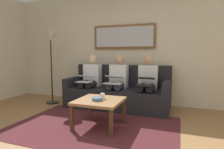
{
  "coord_description": "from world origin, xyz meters",
  "views": [
    {
      "loc": [
        -1.27,
        1.79,
        1.15
      ],
      "look_at": [
        0.0,
        -1.7,
        0.75
      ],
      "focal_mm": 30.41,
      "sensor_mm": 36.0,
      "label": 1
    }
  ],
  "objects": [
    {
      "name": "laptop_white",
      "position": [
        0.64,
        -1.8,
        0.62
      ],
      "size": [
        0.32,
        0.33,
        0.14
      ],
      "color": "white"
    },
    {
      "name": "wall_rear",
      "position": [
        0.0,
        -2.6,
        1.3
      ],
      "size": [
        6.0,
        0.12,
        2.6
      ],
      "primitive_type": "cube",
      "color": "beige",
      "rests_on": "ground_plane"
    },
    {
      "name": "bowl",
      "position": [
        -0.07,
        -0.83,
        0.46
      ],
      "size": [
        0.17,
        0.17,
        0.05
      ],
      "primitive_type": "cylinder",
      "color": "slate",
      "rests_on": "coffee_table"
    },
    {
      "name": "standing_lamp",
      "position": [
        1.55,
        -1.85,
        1.37
      ],
      "size": [
        0.32,
        0.32,
        1.66
      ],
      "color": "black",
      "rests_on": "ground_plane"
    },
    {
      "name": "person_left",
      "position": [
        -0.64,
        -2.05,
        0.61
      ],
      "size": [
        0.38,
        0.58,
        1.14
      ],
      "color": "silver",
      "rests_on": "couch"
    },
    {
      "name": "person_middle",
      "position": [
        0.0,
        -2.05,
        0.61
      ],
      "size": [
        0.38,
        0.58,
        1.14
      ],
      "color": "silver",
      "rests_on": "couch"
    },
    {
      "name": "person_right",
      "position": [
        0.64,
        -2.05,
        0.61
      ],
      "size": [
        0.38,
        0.58,
        1.14
      ],
      "color": "silver",
      "rests_on": "couch"
    },
    {
      "name": "laptop_black",
      "position": [
        -0.64,
        -1.81,
        0.63
      ],
      "size": [
        0.33,
        0.37,
        0.16
      ],
      "color": "black"
    },
    {
      "name": "cup",
      "position": [
        -0.1,
        -0.97,
        0.48
      ],
      "size": [
        0.07,
        0.07,
        0.09
      ],
      "primitive_type": "cylinder",
      "color": "silver",
      "rests_on": "coffee_table"
    },
    {
      "name": "couch",
      "position": [
        0.0,
        -2.12,
        0.31
      ],
      "size": [
        2.2,
        0.9,
        0.9
      ],
      "color": "black",
      "rests_on": "ground_plane"
    },
    {
      "name": "laptop_silver",
      "position": [
        0.0,
        -1.81,
        0.63
      ],
      "size": [
        0.36,
        0.37,
        0.16
      ],
      "color": "silver"
    },
    {
      "name": "coffee_table",
      "position": [
        -0.08,
        -0.9,
        0.38
      ],
      "size": [
        0.71,
        0.71,
        0.43
      ],
      "color": "olive",
      "rests_on": "ground_plane"
    },
    {
      "name": "area_rug",
      "position": [
        0.0,
        -0.85,
        0.0
      ],
      "size": [
        2.6,
        1.8,
        0.01
      ],
      "primitive_type": "cube",
      "color": "#4C1E23",
      "rests_on": "ground_plane"
    },
    {
      "name": "framed_mirror",
      "position": [
        0.0,
        -2.51,
        1.55
      ],
      "size": [
        1.47,
        0.05,
        0.55
      ],
      "color": "brown"
    }
  ]
}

